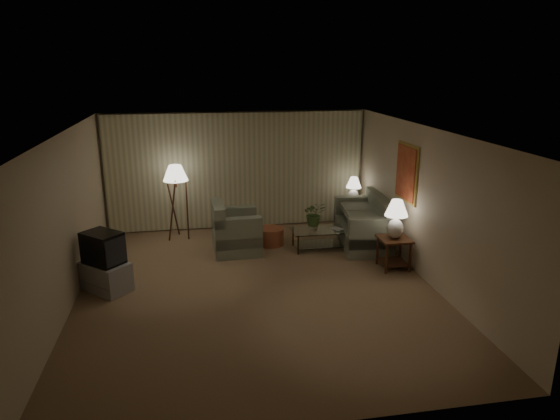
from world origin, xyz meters
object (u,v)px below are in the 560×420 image
object	(u,v)px
sofa	(363,226)
vase	(314,226)
floor_lamp	(177,201)
ottoman	(271,236)
side_table_far	(353,211)
tv_cabinet	(106,276)
crt_tv	(103,248)
side_table_near	(394,247)
table_lamp_far	(354,188)
coffee_table	(321,236)
armchair	(236,232)
table_lamp_near	(396,216)

from	to	relation	value
sofa	vase	size ratio (longest dim) A/B	12.39
floor_lamp	ottoman	distance (m)	2.19
side_table_far	ottoman	size ratio (longest dim) A/B	1.08
tv_cabinet	floor_lamp	xyz separation A→B (m)	(1.17, 2.47, 0.61)
crt_tv	vase	size ratio (longest dim) A/B	4.60
side_table_near	table_lamp_far	bearing A→B (deg)	90.00
coffee_table	tv_cabinet	size ratio (longest dim) A/B	1.29
sofa	side_table_near	bearing A→B (deg)	13.15
side_table_far	table_lamp_far	world-z (taller)	table_lamp_far
side_table_near	side_table_far	size ratio (longest dim) A/B	1.00
sofa	side_table_far	world-z (taller)	sofa
sofa	ottoman	size ratio (longest dim) A/B	3.75
table_lamp_far	ottoman	xyz separation A→B (m)	(-2.08, -0.83, -0.78)
armchair	side_table_far	size ratio (longest dim) A/B	1.74
table_lamp_far	coffee_table	size ratio (longest dim) A/B	0.50
floor_lamp	side_table_far	bearing A→B (deg)	1.04
side_table_far	coffee_table	bearing A→B (deg)	-131.38
sofa	crt_tv	distance (m)	5.25
sofa	crt_tv	bearing A→B (deg)	-67.67
coffee_table	vase	world-z (taller)	vase
table_lamp_near	vase	world-z (taller)	table_lamp_near
sofa	coffee_table	size ratio (longest dim) A/B	1.71
table_lamp_far	floor_lamp	distance (m)	4.03
side_table_far	sofa	bearing A→B (deg)	-97.52
floor_lamp	vase	world-z (taller)	floor_lamp
sofa	side_table_far	distance (m)	1.15
table_lamp_near	table_lamp_far	bearing A→B (deg)	90.00
coffee_table	table_lamp_near	bearing A→B (deg)	-48.93
side_table_far	coffee_table	distance (m)	1.65
sofa	vase	bearing A→B (deg)	-77.94
side_table_near	coffee_table	size ratio (longest dim) A/B	0.49
armchair	floor_lamp	world-z (taller)	floor_lamp
coffee_table	floor_lamp	distance (m)	3.21
side_table_near	table_lamp_far	size ratio (longest dim) A/B	0.98
tv_cabinet	table_lamp_near	bearing A→B (deg)	43.02
table_lamp_near	ottoman	world-z (taller)	table_lamp_near
tv_cabinet	vase	xyz separation A→B (m)	(3.96, 1.30, 0.25)
side_table_far	tv_cabinet	distance (m)	5.79
side_table_near	table_lamp_near	bearing A→B (deg)	-172.87
sofa	armchair	xyz separation A→B (m)	(-2.69, 0.04, 0.00)
crt_tv	vase	world-z (taller)	crt_tv
table_lamp_far	side_table_near	bearing A→B (deg)	-90.00
sofa	table_lamp_far	size ratio (longest dim) A/B	3.39
table_lamp_near	armchair	bearing A→B (deg)	153.95
side_table_near	crt_tv	bearing A→B (deg)	-179.43
side_table_near	ottoman	size ratio (longest dim) A/B	1.08
table_lamp_far	vase	bearing A→B (deg)	-135.06
side_table_far	ottoman	world-z (taller)	side_table_far
tv_cabinet	crt_tv	distance (m)	0.52
table_lamp_near	side_table_far	bearing A→B (deg)	90.00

